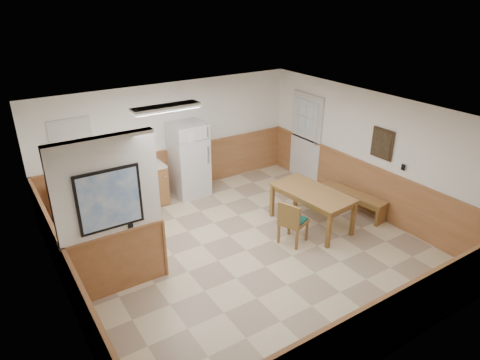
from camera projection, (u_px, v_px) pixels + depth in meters
ground at (246, 250)px, 7.70m from camera, size 6.00×6.00×0.00m
ceiling at (247, 115)px, 6.66m from camera, size 6.00×6.00×0.02m
back_wall at (172, 139)px, 9.47m from camera, size 6.00×0.02×2.50m
right_wall at (370, 153)px, 8.66m from camera, size 0.02×6.00×2.50m
left_wall at (60, 240)px, 5.69m from camera, size 0.02×6.00×2.50m
wainscot_back at (174, 170)px, 9.77m from camera, size 6.00×0.04×1.00m
wainscot_right at (364, 187)px, 8.96m from camera, size 0.04×6.00×1.00m
wainscot_left at (71, 285)px, 6.01m from camera, size 0.04×6.00×1.00m
partition_wall at (111, 220)px, 6.22m from camera, size 1.50×0.20×2.50m
kitchen_counter at (128, 189)px, 8.96m from camera, size 2.20×0.61×1.00m
exterior_door at (306, 138)px, 10.18m from camera, size 0.07×1.02×2.15m
kitchen_window at (72, 144)px, 8.29m from camera, size 0.80×0.04×1.00m
wall_painting at (382, 144)px, 8.29m from camera, size 0.04×0.50×0.60m
fluorescent_fixture at (166, 108)px, 7.28m from camera, size 1.20×0.30×0.09m
refrigerator at (189, 160)px, 9.47m from camera, size 0.74×0.72×1.67m
dining_table at (312, 196)px, 8.24m from camera, size 0.96×1.69×0.75m
dining_bench at (353, 197)px, 8.88m from camera, size 0.51×1.49×0.45m
dining_chair at (291, 220)px, 7.69m from camera, size 0.71×0.60×0.85m
fire_extinguisher at (152, 156)px, 9.02m from camera, size 0.11×0.11×0.38m
soap_bottle at (73, 176)px, 8.17m from camera, size 0.09×0.09×0.25m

